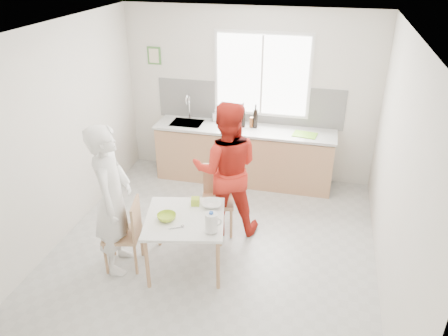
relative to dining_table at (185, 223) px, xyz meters
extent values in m
plane|color=#B7B7B2|center=(0.24, 0.34, -0.62)|extent=(4.50, 4.50, 0.00)
plane|color=silver|center=(0.24, 2.59, 0.73)|extent=(4.00, 0.00, 4.00)
plane|color=silver|center=(0.24, -1.91, 0.73)|extent=(4.00, 0.00, 4.00)
plane|color=silver|center=(-1.76, 0.34, 0.73)|extent=(0.00, 4.50, 4.50)
plane|color=silver|center=(2.24, 0.34, 0.73)|extent=(0.00, 4.50, 4.50)
plane|color=white|center=(0.24, 0.34, 2.08)|extent=(4.50, 4.50, 0.00)
cube|color=white|center=(0.44, 2.57, 1.08)|extent=(1.50, 0.03, 1.30)
cube|color=white|center=(0.44, 2.55, 1.08)|extent=(1.40, 0.02, 1.20)
cube|color=white|center=(0.44, 2.55, 1.08)|extent=(0.03, 0.03, 1.20)
cube|color=white|center=(0.24, 2.58, 0.61)|extent=(3.00, 0.02, 0.65)
cube|color=#48813A|center=(-1.31, 2.57, 1.28)|extent=(0.22, 0.02, 0.28)
cube|color=beige|center=(-1.31, 2.56, 1.28)|extent=(0.16, 0.01, 0.22)
cube|color=tan|center=(0.24, 2.29, -0.19)|extent=(2.80, 0.60, 0.86)
cube|color=#3F3326|center=(0.24, 2.29, -0.57)|extent=(2.80, 0.54, 0.10)
cube|color=silver|center=(0.24, 2.29, 0.28)|extent=(2.84, 0.64, 0.04)
cube|color=#A5A5AA|center=(-0.71, 2.29, 0.29)|extent=(0.50, 0.40, 0.03)
cylinder|color=silver|center=(-0.71, 2.45, 0.48)|extent=(0.02, 0.02, 0.36)
torus|color=silver|center=(-0.71, 2.38, 0.66)|extent=(0.02, 0.18, 0.18)
cube|color=white|center=(0.00, 0.00, 0.05)|extent=(1.06, 1.06, 0.04)
cylinder|color=tan|center=(-0.30, -0.47, -0.30)|extent=(0.04, 0.04, 0.63)
cylinder|color=tan|center=(-0.47, 0.30, -0.30)|extent=(0.04, 0.04, 0.63)
cylinder|color=tan|center=(0.47, -0.30, -0.30)|extent=(0.04, 0.04, 0.63)
cylinder|color=tan|center=(0.30, 0.47, -0.30)|extent=(0.04, 0.04, 0.63)
cube|color=tan|center=(-0.73, -0.16, -0.18)|extent=(0.48, 0.48, 0.04)
cube|color=tan|center=(-0.55, -0.12, 0.05)|extent=(0.11, 0.38, 0.43)
cylinder|color=tan|center=(-0.94, -0.03, -0.41)|extent=(0.03, 0.03, 0.42)
cylinder|color=tan|center=(-0.87, -0.37, -0.41)|extent=(0.03, 0.03, 0.42)
cylinder|color=tan|center=(-0.60, 0.05, -0.41)|extent=(0.03, 0.03, 0.42)
cylinder|color=tan|center=(-0.52, -0.29, -0.41)|extent=(0.03, 0.03, 0.42)
cube|color=tan|center=(0.18, 0.81, -0.17)|extent=(0.50, 0.50, 0.04)
cube|color=tan|center=(0.14, 0.99, 0.07)|extent=(0.40, 0.12, 0.44)
cylinder|color=tan|center=(0.04, 0.59, -0.40)|extent=(0.04, 0.04, 0.43)
cylinder|color=tan|center=(0.40, 0.67, -0.40)|extent=(0.04, 0.04, 0.43)
cylinder|color=tan|center=(-0.03, 0.94, -0.40)|extent=(0.04, 0.04, 0.43)
cylinder|color=tan|center=(0.32, 1.02, -0.40)|extent=(0.04, 0.04, 0.43)
imported|color=white|center=(-0.79, -0.17, 0.29)|extent=(0.57, 0.74, 1.82)
imported|color=red|center=(0.28, 0.87, 0.29)|extent=(1.01, 0.86, 1.81)
imported|color=#ACD230|center=(-0.18, -0.09, 0.10)|extent=(0.26, 0.26, 0.07)
imported|color=white|center=(0.24, 0.31, 0.10)|extent=(0.29, 0.29, 0.06)
cylinder|color=white|center=(0.37, -0.20, 0.20)|extent=(0.14, 0.14, 0.22)
cylinder|color=blue|center=(0.37, -0.20, 0.32)|extent=(0.05, 0.05, 0.03)
torus|color=white|center=(0.44, -0.20, 0.22)|extent=(0.11, 0.04, 0.10)
cube|color=#A5C82E|center=(0.04, 0.29, 0.12)|extent=(0.12, 0.12, 0.09)
cylinder|color=#A5A5AA|center=(-0.03, -0.23, 0.08)|extent=(0.14, 0.10, 0.01)
cube|color=#7CCC2F|center=(1.18, 2.23, 0.31)|extent=(0.38, 0.30, 0.01)
cylinder|color=black|center=(0.20, 2.33, 0.46)|extent=(0.07, 0.07, 0.32)
cylinder|color=black|center=(0.39, 2.34, 0.45)|extent=(0.07, 0.07, 0.30)
cylinder|color=#975121|center=(0.33, 2.35, 0.38)|extent=(0.06, 0.06, 0.16)
imported|color=#999999|center=(-0.29, 2.47, 0.40)|extent=(0.12, 0.12, 0.19)
camera|label=1|loc=(1.43, -3.97, 2.85)|focal=35.00mm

